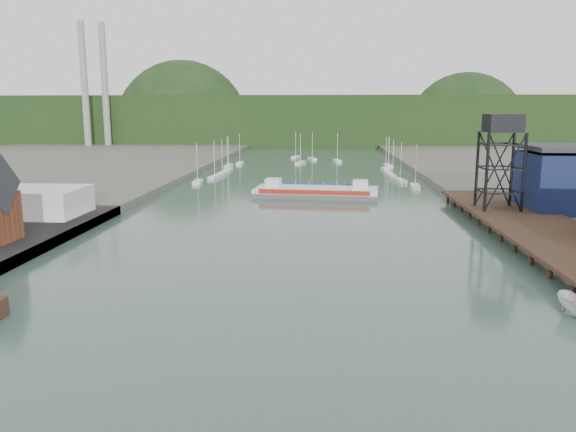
# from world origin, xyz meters

# --- Properties ---
(ground) EXTENTS (600.00, 600.00, 0.00)m
(ground) POSITION_xyz_m (0.00, 0.00, 0.00)
(ground) COLOR #2D4640
(ground) RESTS_ON ground
(east_pier) EXTENTS (14.00, 70.00, 2.45)m
(east_pier) POSITION_xyz_m (37.00, 45.00, 1.90)
(east_pier) COLOR black
(east_pier) RESTS_ON ground
(white_shed) EXTENTS (18.00, 12.00, 4.50)m
(white_shed) POSITION_xyz_m (-44.00, 50.00, 3.85)
(white_shed) COLOR silver
(white_shed) RESTS_ON west_quay
(lift_tower) EXTENTS (6.50, 6.50, 16.00)m
(lift_tower) POSITION_xyz_m (35.00, 58.00, 15.65)
(lift_tower) COLOR black
(lift_tower) RESTS_ON east_pier
(marina_sailboats) EXTENTS (57.71, 92.65, 0.90)m
(marina_sailboats) POSITION_xyz_m (0.08, 138.46, 0.35)
(marina_sailboats) COLOR silver
(marina_sailboats) RESTS_ON ground
(smokestacks) EXTENTS (11.20, 8.20, 60.00)m
(smokestacks) POSITION_xyz_m (-106.00, 232.50, 30.00)
(smokestacks) COLOR gray
(smokestacks) RESTS_ON ground
(distant_hills) EXTENTS (500.00, 120.00, 80.00)m
(distant_hills) POSITION_xyz_m (-3.98, 301.35, 10.38)
(distant_hills) COLOR black
(distant_hills) RESTS_ON ground
(chain_ferry) EXTENTS (27.67, 13.19, 3.86)m
(chain_ferry) POSITION_xyz_m (3.56, 83.44, 1.11)
(chain_ferry) COLOR #535356
(chain_ferry) RESTS_ON ground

